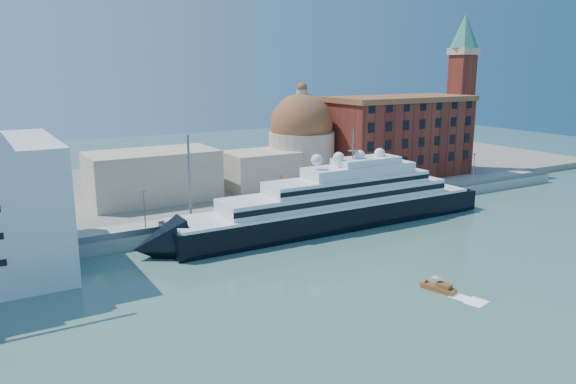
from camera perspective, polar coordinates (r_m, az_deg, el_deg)
ground at (r=99.08m, az=8.29°, el=-7.39°), size 400.00×400.00×0.00m
quay at (r=125.68m, az=-1.40°, el=-2.30°), size 180.00×10.00×2.50m
land at (r=161.86m, az=-8.47°, el=0.89°), size 260.00×72.00×2.00m
quay_fence at (r=121.42m, az=-0.37°, el=-1.94°), size 180.00×0.10×1.20m
superyacht at (r=118.61m, az=3.49°, el=-1.78°), size 80.97×11.23×24.20m
water_taxi at (r=90.40m, az=15.12°, el=-9.32°), size 3.09×5.58×2.52m
warehouse at (r=167.64m, az=11.29°, el=5.62°), size 43.00×19.00×23.25m
campanile at (r=183.36m, az=17.22°, el=10.59°), size 8.40×8.40×47.00m
church at (r=147.13m, az=-3.73°, el=3.74°), size 66.00×18.00×25.50m
lamp_posts at (r=116.68m, az=-6.45°, el=0.78°), size 120.80×2.40×18.00m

